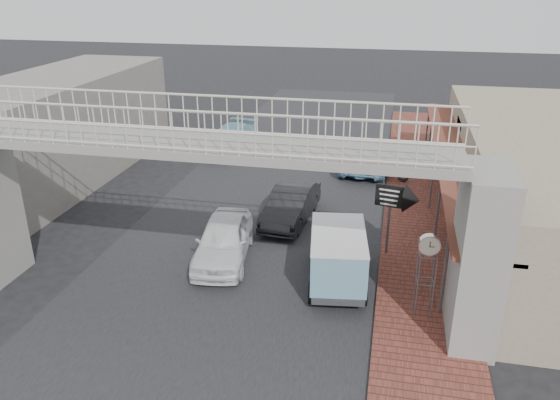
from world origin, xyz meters
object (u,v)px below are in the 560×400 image
at_px(white_hatchback, 224,240).
at_px(angkot_curb, 366,156).
at_px(angkot_far, 231,139).
at_px(motorcycle_far, 394,171).
at_px(street_clock, 429,249).
at_px(arrow_sign, 409,200).
at_px(dark_sedan, 291,205).
at_px(motorcycle_near, 394,171).
at_px(angkot_van, 338,250).

xyz_separation_m(white_hatchback, angkot_curb, (4.33, 11.02, -0.06)).
height_order(angkot_far, motorcycle_far, angkot_far).
height_order(street_clock, arrow_sign, arrow_sign).
distance_m(dark_sedan, angkot_far, 10.15).
height_order(white_hatchback, angkot_far, white_hatchback).
height_order(white_hatchback, motorcycle_far, white_hatchback).
xyz_separation_m(dark_sedan, arrow_sign, (4.63, -2.38, 1.58)).
relative_size(motorcycle_near, arrow_sign, 0.56).
xyz_separation_m(white_hatchback, motorcycle_near, (5.80, 9.55, -0.26)).
height_order(angkot_curb, angkot_van, angkot_van).
xyz_separation_m(motorcycle_near, motorcycle_far, (0.00, -0.26, 0.07)).
distance_m(angkot_curb, street_clock, 13.49).
height_order(motorcycle_near, arrow_sign, arrow_sign).
xyz_separation_m(angkot_curb, motorcycle_far, (1.47, -1.73, -0.12)).
relative_size(dark_sedan, street_clock, 1.67).
distance_m(motorcycle_near, motorcycle_far, 0.27).
xyz_separation_m(motorcycle_near, street_clock, (1.07, -11.69, 1.76)).
bearing_deg(angkot_far, street_clock, -49.83).
bearing_deg(white_hatchback, dark_sedan, 57.84).
xyz_separation_m(motorcycle_far, street_clock, (1.07, -11.43, 1.68)).
height_order(angkot_curb, street_clock, street_clock).
height_order(angkot_van, street_clock, street_clock).
bearing_deg(angkot_curb, white_hatchback, 71.95).
xyz_separation_m(angkot_curb, angkot_van, (-0.19, -11.78, 0.52)).
relative_size(dark_sedan, motorcycle_far, 2.75).
bearing_deg(white_hatchback, arrow_sign, 4.65).
bearing_deg(angkot_van, dark_sedan, 110.72).
distance_m(motorcycle_far, arrow_sign, 8.12).
relative_size(white_hatchback, angkot_far, 0.89).
height_order(angkot_curb, arrow_sign, arrow_sign).
xyz_separation_m(angkot_far, arrow_sign, (9.85, -11.09, 1.57)).
distance_m(street_clock, arrow_sign, 3.55).
bearing_deg(angkot_van, angkot_curb, 81.52).
distance_m(angkot_curb, angkot_far, 7.96).
relative_size(angkot_far, street_clock, 1.92).
xyz_separation_m(angkot_curb, angkot_far, (-7.83, 1.44, 0.03)).
height_order(motorcycle_near, street_clock, street_clock).
bearing_deg(arrow_sign, motorcycle_near, 105.35).
height_order(dark_sedan, angkot_curb, dark_sedan).
distance_m(motorcycle_near, arrow_sign, 8.39).
relative_size(angkot_curb, arrow_sign, 1.84).
bearing_deg(motorcycle_near, angkot_far, 94.24).
xyz_separation_m(angkot_far, motorcycle_near, (9.30, -2.91, -0.22)).
distance_m(angkot_curb, arrow_sign, 9.99).
relative_size(angkot_curb, street_clock, 1.93).
relative_size(angkot_van, street_clock, 1.58).
bearing_deg(angkot_curb, angkot_far, -6.98).
bearing_deg(street_clock, angkot_curb, 96.47).
bearing_deg(angkot_curb, dark_sedan, 73.64).
distance_m(dark_sedan, motorcycle_near, 7.10).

